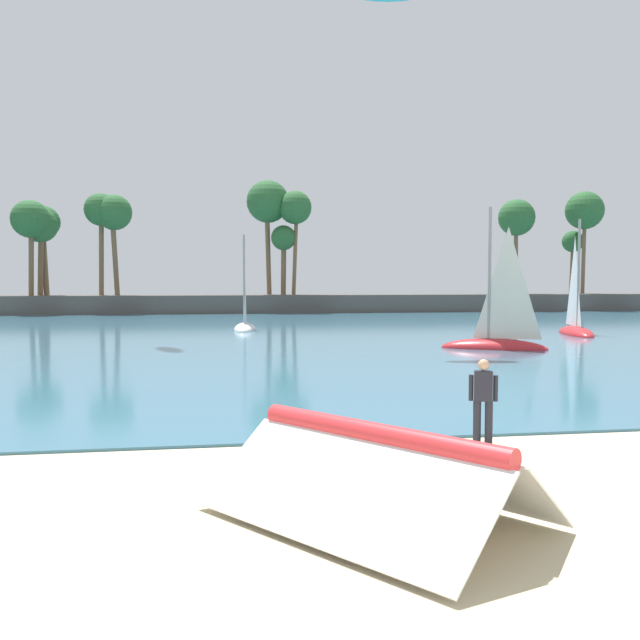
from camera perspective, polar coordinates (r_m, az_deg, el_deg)
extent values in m
cube|color=#386B84|center=(60.47, -5.47, 0.31)|extent=(220.00, 94.69, 0.06)
cube|color=#514C47|center=(67.76, -5.86, 1.36)|extent=(101.20, 6.00, 1.80)
cylinder|color=brown|center=(75.01, 16.08, 5.18)|extent=(0.49, 0.59, 8.03)
sphere|color=#285B2D|center=(75.26, 16.13, 8.24)|extent=(3.83, 3.83, 3.83)
cylinder|color=brown|center=(67.88, -2.09, 5.77)|extent=(0.74, 0.64, 8.63)
sphere|color=#285B2D|center=(68.21, -2.10, 9.39)|extent=(3.28, 3.28, 3.28)
cylinder|color=brown|center=(70.01, -22.06, 4.77)|extent=(0.84, 0.70, 6.96)
sphere|color=#285B2D|center=(70.20, -22.12, 7.60)|extent=(3.06, 3.06, 3.06)
cylinder|color=brown|center=(68.53, -23.01, 4.84)|extent=(0.63, 0.50, 7.07)
sphere|color=#285B2D|center=(68.73, -23.07, 7.78)|extent=(3.49, 3.49, 3.49)
cylinder|color=brown|center=(68.08, -17.82, 5.40)|extent=(0.54, 0.64, 8.11)
sphere|color=#285B2D|center=(68.36, -17.88, 8.79)|extent=(3.08, 3.08, 3.08)
cylinder|color=brown|center=(69.45, -22.32, 4.65)|extent=(0.79, 0.73, 6.66)
sphere|color=#285B2D|center=(69.62, -22.38, 7.38)|extent=(3.31, 3.31, 3.31)
cylinder|color=brown|center=(68.68, -4.37, 6.01)|extent=(0.75, 1.01, 9.29)
sphere|color=#285B2D|center=(69.06, -4.39, 9.85)|extent=(4.23, 4.23, 4.23)
cylinder|color=brown|center=(77.85, 21.19, 5.31)|extent=(0.41, 0.56, 8.83)
sphere|color=#285B2D|center=(78.15, 21.26, 8.54)|extent=(4.00, 4.00, 4.00)
cylinder|color=brown|center=(79.41, 20.36, 4.14)|extent=(0.64, 0.58, 5.67)
sphere|color=#285B2D|center=(79.51, 20.40, 6.18)|extent=(2.34, 2.34, 2.34)
cylinder|color=brown|center=(68.13, -3.07, 4.51)|extent=(0.60, 0.78, 5.67)
sphere|color=#285B2D|center=(68.25, -3.08, 6.88)|extent=(2.48, 2.48, 2.48)
cylinder|color=brown|center=(67.63, -16.79, 5.31)|extent=(0.78, 0.80, 7.85)
sphere|color=#285B2D|center=(67.89, -16.85, 8.61)|extent=(3.35, 3.35, 3.35)
cube|color=white|center=(9.75, 7.49, -12.07)|extent=(3.52, 4.07, 1.02)
cube|color=white|center=(8.67, 1.64, -14.02)|extent=(3.52, 4.07, 1.02)
cylinder|color=red|center=(9.05, 4.77, -9.48)|extent=(2.62, 3.31, 0.29)
cylinder|color=#23232D|center=(13.60, 13.00, -8.38)|extent=(0.15, 0.15, 0.86)
cylinder|color=#23232D|center=(13.61, 13.93, -8.38)|extent=(0.15, 0.15, 0.86)
cube|color=#23232D|center=(13.48, 13.50, -5.38)|extent=(0.39, 0.30, 0.58)
sphere|color=tan|center=(13.42, 13.53, -3.65)|extent=(0.21, 0.21, 0.21)
cylinder|color=#23232D|center=(13.47, 12.52, -5.55)|extent=(0.09, 0.09, 0.50)
cylinder|color=#23232D|center=(13.50, 14.48, -5.55)|extent=(0.09, 0.09, 0.50)
ellipsoid|color=red|center=(42.16, 20.63, -1.14)|extent=(2.60, 5.12, 0.98)
cylinder|color=gray|center=(41.81, 20.82, 3.70)|extent=(0.15, 0.15, 6.14)
pyramid|color=white|center=(42.62, 20.50, 3.08)|extent=(0.67, 2.18, 5.22)
ellipsoid|color=red|center=(32.13, 14.34, -2.35)|extent=(4.92, 3.37, 0.96)
cylinder|color=gray|center=(31.99, 14.00, 3.84)|extent=(0.14, 0.14, 5.97)
pyramid|color=silver|center=(31.96, 15.44, 3.02)|extent=(2.00, 1.07, 5.07)
ellipsoid|color=white|center=(43.52, -6.33, -0.82)|extent=(1.80, 4.56, 0.89)
cylinder|color=gray|center=(43.19, -6.37, 3.43)|extent=(0.13, 0.13, 5.56)
pyramid|color=white|center=(43.95, -6.31, 2.89)|extent=(0.34, 2.00, 4.73)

